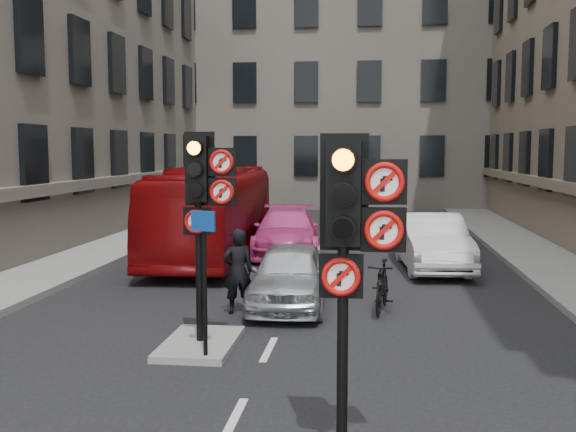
% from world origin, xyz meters
% --- Properties ---
extents(pavement_left, '(3.00, 50.00, 0.16)m').
position_xyz_m(pavement_left, '(-7.20, 12.00, 0.08)').
color(pavement_left, gray).
rests_on(pavement_left, ground).
extents(centre_island, '(1.20, 2.00, 0.12)m').
position_xyz_m(centre_island, '(-1.20, 5.00, 0.06)').
color(centre_island, gray).
rests_on(centre_island, ground).
extents(building_far, '(30.00, 14.00, 20.00)m').
position_xyz_m(building_far, '(0.00, 38.00, 10.00)').
color(building_far, gray).
rests_on(building_far, ground).
extents(signal_near, '(0.91, 0.40, 3.58)m').
position_xyz_m(signal_near, '(1.49, 0.99, 2.58)').
color(signal_near, black).
rests_on(signal_near, ground).
extents(signal_far, '(0.91, 0.40, 3.58)m').
position_xyz_m(signal_far, '(-1.11, 4.99, 2.70)').
color(signal_far, black).
rests_on(signal_far, centre_island).
extents(car_silver, '(1.69, 4.02, 1.36)m').
position_xyz_m(car_silver, '(-0.03, 8.21, 0.68)').
color(car_silver, '#B0B3B8').
rests_on(car_silver, ground).
extents(car_white, '(2.03, 4.86, 1.56)m').
position_xyz_m(car_white, '(3.45, 13.14, 0.78)').
color(car_white, silver).
rests_on(car_white, ground).
extents(car_pink, '(2.46, 5.20, 1.46)m').
position_xyz_m(car_pink, '(-0.97, 15.34, 0.73)').
color(car_pink, '#D23E89').
rests_on(car_pink, ground).
extents(bus_red, '(2.78, 10.26, 2.83)m').
position_xyz_m(bus_red, '(-3.19, 14.70, 1.42)').
color(bus_red, maroon).
rests_on(bus_red, ground).
extents(motorcycle, '(0.75, 1.83, 1.07)m').
position_xyz_m(motorcycle, '(1.96, 7.96, 0.54)').
color(motorcycle, black).
rests_on(motorcycle, ground).
extents(motorcyclist, '(0.76, 0.64, 1.77)m').
position_xyz_m(motorcyclist, '(-1.02, 7.45, 0.88)').
color(motorcyclist, black).
rests_on(motorcyclist, ground).
extents(info_sign, '(0.40, 0.15, 2.32)m').
position_xyz_m(info_sign, '(-0.90, 4.18, 1.62)').
color(info_sign, black).
rests_on(info_sign, centre_island).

